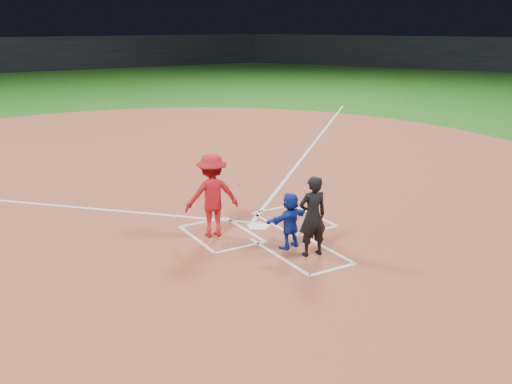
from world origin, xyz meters
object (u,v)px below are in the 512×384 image
home_plate (258,226)px  batter_at_plate (212,195)px  umpire (313,216)px  catcher (290,220)px

home_plate → batter_at_plate: batter_at_plate is taller
home_plate → umpire: (0.08, -2.00, 0.83)m
umpire → batter_at_plate: 2.38m
home_plate → umpire: umpire is taller
catcher → batter_at_plate: (-1.08, 1.47, 0.33)m
catcher → home_plate: bearing=-105.5°
home_plate → umpire: 2.16m
umpire → batter_at_plate: (-1.24, 2.04, 0.10)m
batter_at_plate → home_plate: bearing=-1.9°
catcher → batter_at_plate: bearing=-65.9°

